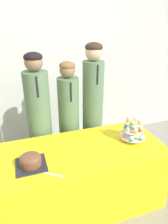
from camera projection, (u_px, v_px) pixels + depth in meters
wall_back at (49, 61)px, 2.96m from camera, size 9.00×0.06×2.70m
table at (79, 177)px, 2.14m from camera, size 1.76×0.76×0.71m
round_cake at (31, 160)px, 1.75m from camera, size 0.27×0.27×0.11m
cake_knife at (44, 172)px, 1.69m from camera, size 0.23×0.17×0.01m
cupcake_stand at (133, 129)px, 2.12m from camera, size 0.28×0.28×0.26m
student_0 at (40, 124)px, 2.36m from camera, size 0.28×0.28×1.60m
student_1 at (69, 123)px, 2.49m from camera, size 0.25×0.26×1.49m
student_2 at (93, 112)px, 2.54m from camera, size 0.26×0.26×1.68m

